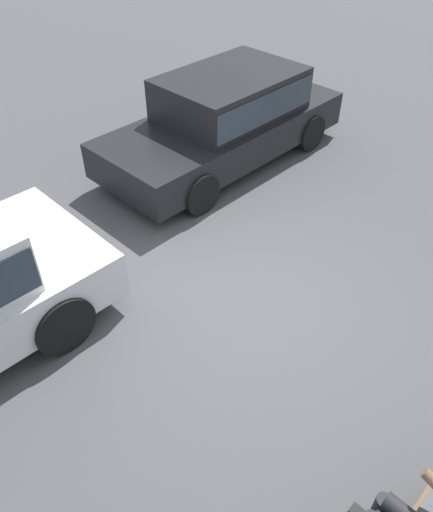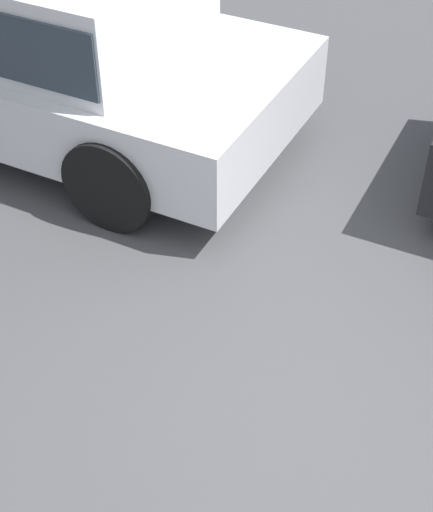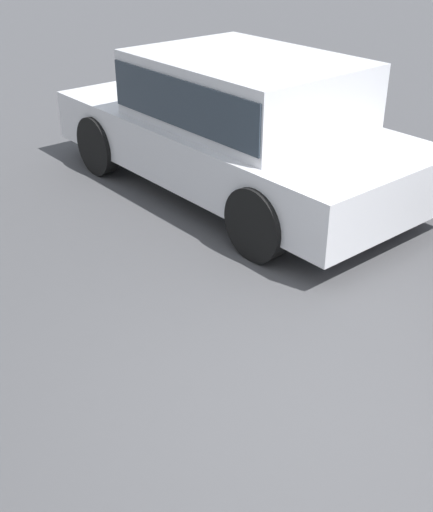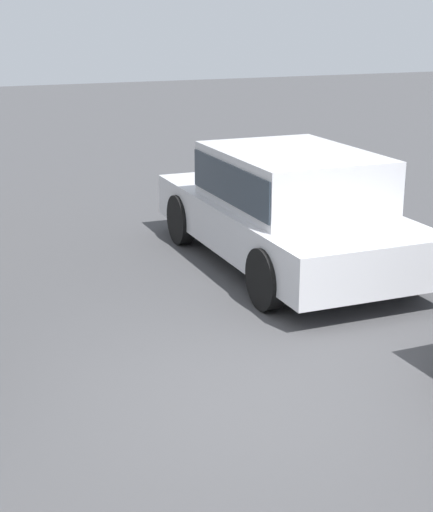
{
  "view_description": "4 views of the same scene",
  "coord_description": "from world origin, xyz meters",
  "views": [
    {
      "loc": [
        3.14,
        2.6,
        4.28
      ],
      "look_at": [
        0.6,
        0.11,
        1.23
      ],
      "focal_mm": 35.0,
      "sensor_mm": 36.0,
      "label": 1
    },
    {
      "loc": [
        -0.81,
        2.6,
        3.46
      ],
      "look_at": [
        0.47,
        -0.0,
        0.96
      ],
      "focal_mm": 55.0,
      "sensor_mm": 36.0,
      "label": 2
    },
    {
      "loc": [
        -1.87,
        2.6,
        2.82
      ],
      "look_at": [
        0.87,
        0.25,
        0.84
      ],
      "focal_mm": 45.0,
      "sensor_mm": 36.0,
      "label": 3
    },
    {
      "loc": [
        -5.36,
        2.6,
        3.09
      ],
      "look_at": [
        1.05,
        -0.11,
        0.92
      ],
      "focal_mm": 55.0,
      "sensor_mm": 36.0,
      "label": 4
    }
  ],
  "objects": [
    {
      "name": "ground_plane",
      "position": [
        0.0,
        0.0,
        0.0
      ],
      "size": [
        60.0,
        60.0,
        0.0
      ],
      "primitive_type": "plane",
      "color": "#424244"
    },
    {
      "name": "parked_car_near",
      "position": [
        -2.38,
        -2.58,
        0.78
      ],
      "size": [
        4.27,
        1.82,
        1.43
      ],
      "color": "black",
      "rests_on": "ground_plane"
    }
  ]
}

